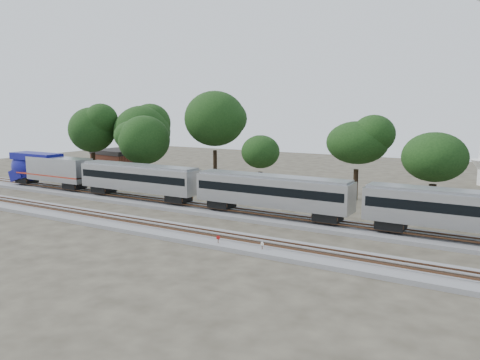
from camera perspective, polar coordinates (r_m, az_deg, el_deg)
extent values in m
plane|color=#383328|center=(50.45, -5.38, -5.42)|extent=(160.00, 160.00, 0.00)
cube|color=slate|center=(55.24, -1.73, -3.92)|extent=(160.00, 5.00, 0.40)
cube|color=brown|center=(54.55, -2.13, -3.60)|extent=(160.00, 0.08, 0.15)
cube|color=brown|center=(55.73, -1.34, -3.33)|extent=(160.00, 0.08, 0.15)
cube|color=slate|center=(47.33, -8.23, -6.18)|extent=(160.00, 5.00, 0.40)
cube|color=brown|center=(46.68, -8.80, -5.83)|extent=(160.00, 0.08, 0.15)
cube|color=brown|center=(47.76, -7.70, -5.47)|extent=(160.00, 0.08, 0.15)
cube|color=#B0B2B8|center=(74.30, -21.20, 1.27)|extent=(11.04, 3.12, 3.44)
ellipsoid|color=navy|center=(80.66, -24.69, 1.42)|extent=(5.62, 3.25, 4.79)
cube|color=navy|center=(78.18, -23.59, 2.66)|extent=(8.85, 3.06, 1.04)
cube|color=black|center=(80.13, -24.52, 2.14)|extent=(0.46, 2.40, 1.36)
cube|color=#9E2A18|center=(75.39, -21.75, 0.66)|extent=(13.54, 3.16, 0.19)
cube|color=black|center=(80.78, -24.54, 0.06)|extent=(2.71, 2.29, 0.94)
cube|color=black|center=(72.16, -19.53, -0.61)|extent=(2.71, 2.29, 0.94)
cube|color=#B0B2B8|center=(62.85, -12.25, 0.24)|extent=(18.12, 3.12, 3.12)
cube|color=black|center=(62.80, -12.26, 0.53)|extent=(17.50, 3.17, 0.94)
cube|color=gray|center=(62.63, -12.30, 1.70)|extent=(17.70, 2.50, 0.36)
cube|color=black|center=(67.74, -16.28, -1.04)|extent=(2.71, 2.29, 0.94)
cube|color=black|center=(58.98, -7.49, -2.19)|extent=(2.71, 2.29, 0.94)
cube|color=#B0B2B8|center=(51.75, 3.88, -1.39)|extent=(18.12, 3.12, 3.12)
cube|color=black|center=(51.69, 3.89, -1.05)|extent=(17.50, 3.17, 0.94)
cube|color=gray|center=(51.49, 3.90, 0.38)|extent=(17.70, 2.50, 0.36)
cube|color=black|center=(55.32, -2.23, -2.85)|extent=(2.71, 2.29, 0.94)
cube|color=black|center=(49.63, 10.66, -4.35)|extent=(2.71, 2.29, 0.94)
cube|color=#B0B2B8|center=(46.58, 25.95, -3.41)|extent=(18.12, 3.12, 3.12)
cube|color=black|center=(46.52, 25.97, -3.03)|extent=(17.50, 3.17, 0.94)
cube|color=gray|center=(46.29, 26.08, -1.46)|extent=(17.70, 2.50, 0.36)
cube|color=black|center=(47.92, 17.93, -5.11)|extent=(2.71, 2.29, 0.94)
cylinder|color=#512D19|center=(42.14, -2.68, -7.59)|extent=(0.06, 0.06, 0.96)
cylinder|color=red|center=(42.02, -2.68, -7.03)|extent=(0.33, 0.14, 0.34)
cylinder|color=#512D19|center=(40.41, 2.72, -8.33)|extent=(0.06, 0.06, 0.94)
cylinder|color=silver|center=(40.29, 2.73, -7.76)|extent=(0.33, 0.11, 0.33)
cube|color=#512D19|center=(43.51, -4.38, -7.53)|extent=(0.57, 0.46, 0.30)
cube|color=brown|center=(93.84, -14.69, 2.03)|extent=(9.58, 7.30, 3.53)
cube|color=black|center=(93.62, -14.74, 3.35)|extent=(9.80, 7.53, 0.79)
cylinder|color=black|center=(85.65, -17.40, 1.66)|extent=(0.70, 0.70, 4.63)
ellipsoid|color=black|center=(85.14, -17.60, 5.86)|extent=(8.74, 8.74, 7.43)
cylinder|color=black|center=(83.13, -11.67, 1.62)|extent=(0.70, 0.70, 4.47)
ellipsoid|color=black|center=(82.61, -11.81, 5.80)|extent=(8.43, 8.43, 7.16)
cylinder|color=black|center=(73.59, -11.46, 0.54)|extent=(0.70, 0.70, 4.03)
ellipsoid|color=black|center=(73.03, -11.59, 4.80)|extent=(7.61, 7.61, 6.46)
cylinder|color=black|center=(73.82, -3.05, 1.41)|extent=(0.70, 0.70, 5.75)
ellipsoid|color=black|center=(73.23, -3.10, 7.48)|extent=(10.85, 10.85, 9.22)
cylinder|color=black|center=(66.66, 2.49, -0.43)|extent=(0.70, 0.70, 3.35)
ellipsoid|color=black|center=(66.08, 2.51, 3.46)|extent=(6.32, 6.32, 5.37)
cylinder|color=black|center=(65.05, 13.90, -0.55)|extent=(0.70, 0.70, 4.17)
ellipsoid|color=black|center=(64.40, 14.09, 4.43)|extent=(7.87, 7.87, 6.69)
cylinder|color=black|center=(58.36, 22.34, -2.26)|extent=(0.70, 0.70, 3.67)
ellipsoid|color=black|center=(57.67, 22.63, 2.60)|extent=(6.92, 6.92, 5.88)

